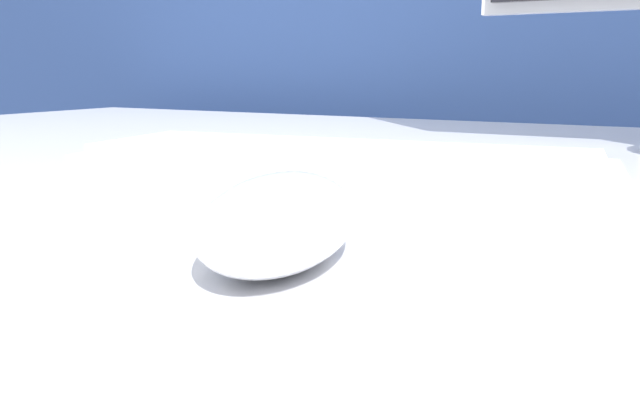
{
  "coord_description": "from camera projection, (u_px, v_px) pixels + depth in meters",
  "views": [
    {
      "loc": [
        0.18,
        -0.42,
        0.79
      ],
      "look_at": [
        0.04,
        -0.17,
        0.73
      ],
      "focal_mm": 35.0,
      "sensor_mm": 36.0,
      "label": 1
    }
  ],
  "objects": [
    {
      "name": "keyboard",
      "position": [
        334.0,
        163.0,
        0.48
      ],
      "size": [
        0.42,
        0.18,
        0.02
      ],
      "rotation": [
        0.0,
        0.0,
        0.12
      ],
      "color": "silver",
      "rests_on": "desk"
    },
    {
      "name": "computer_mouse_near",
      "position": [
        281.0,
        219.0,
        0.27
      ],
      "size": [
        0.09,
        0.13,
        0.04
      ],
      "rotation": [
        0.0,
        0.0,
        0.27
      ],
      "color": "white",
      "rests_on": "desk"
    },
    {
      "name": "partition_panel",
      "position": [
        538.0,
        214.0,
        1.12
      ],
      "size": [
        5.0,
        0.03,
        1.08
      ],
      "color": "navy",
      "rests_on": "ground_plane"
    }
  ]
}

